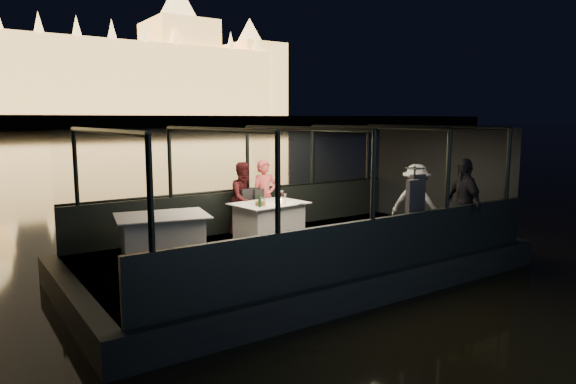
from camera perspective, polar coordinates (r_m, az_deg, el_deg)
boat_hull at (r=10.12m, az=1.29°, el=-8.99°), size 8.60×4.40×1.00m
boat_deck at (r=9.99m, az=1.30°, el=-6.35°), size 8.00×4.00×0.04m
gunwale_port at (r=11.54m, az=-4.46°, el=-2.02°), size 8.00×0.08×0.90m
gunwale_starboard at (r=8.38m, az=9.30°, el=-6.00°), size 8.00×0.08×0.90m
cabin_glass_port at (r=11.40m, az=-4.53°, el=3.68°), size 8.00×0.02×1.40m
cabin_glass_starboard at (r=8.18m, az=9.49°, el=1.84°), size 8.00×0.02×1.40m
cabin_roof_glass at (r=9.68m, az=1.34°, el=7.07°), size 8.00×4.00×0.02m
end_wall_fore at (r=8.15m, az=-22.25°, el=-1.87°), size 0.02×4.00×2.30m
end_wall_aft at (r=12.50m, az=16.43°, el=1.70°), size 0.02×4.00×2.30m
canopy_ribs at (r=9.77m, az=1.32°, el=0.31°), size 8.00×4.00×2.30m
dining_table_central at (r=10.63m, az=-2.11°, el=-3.24°), size 1.56×1.21×0.77m
dining_table_aft at (r=9.28m, az=-13.74°, el=-5.15°), size 1.75×1.42×0.83m
chair_port_left at (r=10.96m, az=-3.69°, el=-2.56°), size 0.54×0.54×0.98m
chair_port_right at (r=11.11m, az=-2.37°, el=-2.40°), size 0.54×0.54×0.96m
coat_stand at (r=9.31m, az=13.76°, el=-1.87°), size 0.57×0.51×1.67m
person_woman_coral at (r=11.34m, az=-2.60°, el=-0.65°), size 0.63×0.48×1.58m
person_man_maroon at (r=11.09m, az=-4.84°, el=-0.87°), size 0.82×0.68×1.57m
passenger_stripe at (r=10.58m, az=14.05°, el=-0.97°), size 0.94×1.17×1.59m
passenger_dark at (r=10.41m, az=18.88°, el=-1.32°), size 0.75×1.11×1.74m
wine_bottle at (r=10.04m, az=-3.15°, el=-0.84°), size 0.08×0.08×0.30m
bread_basket at (r=10.24m, az=-3.08°, el=-1.29°), size 0.26×0.26×0.08m
amber_candle at (r=10.49m, az=-0.81°, el=-1.05°), size 0.08×0.08×0.08m
plate_near at (r=10.51m, az=1.08°, el=-1.21°), size 0.34×0.34×0.02m
plate_far at (r=10.49m, az=-3.59°, el=-1.24°), size 0.25×0.25×0.01m
wine_glass_white at (r=10.01m, az=-2.67°, el=-1.19°), size 0.08×0.08×0.20m
wine_glass_red at (r=10.83m, az=-0.67°, el=-0.46°), size 0.08×0.08×0.21m
wine_glass_empty at (r=10.39m, az=-0.34°, el=-0.83°), size 0.09×0.09×0.20m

